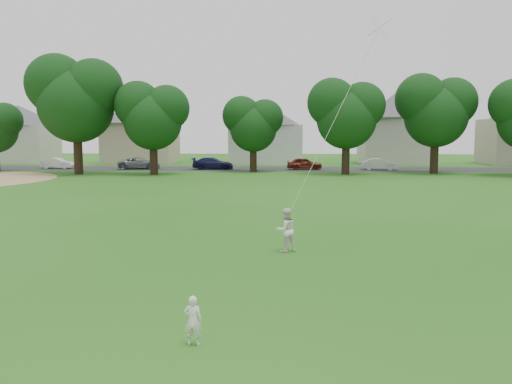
{
  "coord_description": "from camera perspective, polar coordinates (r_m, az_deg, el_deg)",
  "views": [
    {
      "loc": [
        2.04,
        -11.26,
        3.89
      ],
      "look_at": [
        1.34,
        2.0,
        2.3
      ],
      "focal_mm": 35.0,
      "sensor_mm": 36.0,
      "label": 1
    }
  ],
  "objects": [
    {
      "name": "ground",
      "position": [
        12.09,
        -7.02,
        -12.0
      ],
      "size": [
        160.0,
        160.0,
        0.0
      ],
      "primitive_type": "plane",
      "color": "#184F12",
      "rests_on": "ground"
    },
    {
      "name": "street",
      "position": [
        53.44,
        0.81,
        2.67
      ],
      "size": [
        90.0,
        7.0,
        0.01
      ],
      "primitive_type": "cube",
      "color": "#2D2D30",
      "rests_on": "ground"
    },
    {
      "name": "toddler",
      "position": [
        9.5,
        -7.21,
        -14.35
      ],
      "size": [
        0.36,
        0.25,
        0.94
      ],
      "primitive_type": "imported",
      "rotation": [
        0.0,
        0.0,
        3.07
      ],
      "color": "white",
      "rests_on": "ground"
    },
    {
      "name": "older_boy",
      "position": [
        16.36,
        3.41,
        -4.36
      ],
      "size": [
        0.88,
        0.82,
        1.44
      ],
      "primitive_type": "imported",
      "rotation": [
        0.0,
        0.0,
        3.65
      ],
      "color": "white",
      "rests_on": "ground"
    },
    {
      "name": "kite",
      "position": [
        16.31,
        8.66,
        7.53
      ],
      "size": [
        1.89,
        1.01,
        6.87
      ],
      "color": "silver",
      "rests_on": "ground"
    },
    {
      "name": "tree_row",
      "position": [
        46.74,
        0.87,
        9.73
      ],
      "size": [
        81.91,
        9.37,
        11.34
      ],
      "color": "black",
      "rests_on": "ground"
    },
    {
      "name": "parked_cars",
      "position": [
        53.43,
        -8.51,
        3.25
      ],
      "size": [
        46.39,
        2.54,
        1.25
      ],
      "color": "black",
      "rests_on": "ground"
    },
    {
      "name": "house_row",
      "position": [
        63.27,
        3.85,
        7.74
      ],
      "size": [
        77.07,
        14.19,
        10.32
      ],
      "color": "beige",
      "rests_on": "ground"
    }
  ]
}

